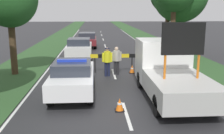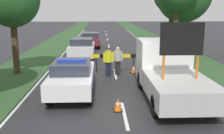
% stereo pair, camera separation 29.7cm
% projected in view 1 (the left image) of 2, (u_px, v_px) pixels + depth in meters
% --- Properties ---
extents(ground_plane, '(160.00, 160.00, 0.00)m').
position_uv_depth(ground_plane, '(123.00, 102.00, 10.68)').
color(ground_plane, '#28282B').
extents(lane_markings, '(8.27, 56.73, 0.01)m').
position_uv_depth(lane_markings, '(107.00, 53.00, 23.22)').
color(lane_markings, silver).
rests_on(lane_markings, ground).
extents(grass_verge_left, '(3.40, 120.00, 0.03)m').
position_uv_depth(grass_verge_left, '(53.00, 43.00, 29.80)').
color(grass_verge_left, '#2D5128').
rests_on(grass_verge_left, ground).
extents(grass_verge_right, '(3.40, 120.00, 0.03)m').
position_uv_depth(grass_verge_right, '(154.00, 42.00, 30.57)').
color(grass_verge_right, '#2D5128').
rests_on(grass_verge_right, ground).
extents(police_car, '(1.82, 4.59, 1.60)m').
position_uv_depth(police_car, '(73.00, 77.00, 11.56)').
color(police_car, white).
rests_on(police_car, ground).
extents(work_truck, '(2.27, 5.59, 3.25)m').
position_uv_depth(work_truck, '(169.00, 70.00, 11.38)').
color(work_truck, white).
rests_on(work_truck, ground).
extents(road_barrier, '(2.79, 0.08, 1.12)m').
position_uv_depth(road_barrier, '(114.00, 57.00, 15.62)').
color(road_barrier, black).
rests_on(road_barrier, ground).
extents(police_officer, '(0.59, 0.37, 1.63)m').
position_uv_depth(police_officer, '(107.00, 59.00, 14.72)').
color(police_officer, '#191E38').
rests_on(police_officer, ground).
extents(pedestrian_civilian, '(0.59, 0.37, 1.63)m').
position_uv_depth(pedestrian_civilian, '(116.00, 58.00, 15.09)').
color(pedestrian_civilian, '#232326').
rests_on(pedestrian_civilian, ground).
extents(traffic_cone_near_police, '(0.35, 0.35, 0.49)m').
position_uv_depth(traffic_cone_near_police, '(120.00, 105.00, 9.71)').
color(traffic_cone_near_police, black).
rests_on(traffic_cone_near_police, ground).
extents(traffic_cone_centre_front, '(0.51, 0.51, 0.70)m').
position_uv_depth(traffic_cone_centre_front, '(145.00, 62.00, 17.26)').
color(traffic_cone_centre_front, black).
rests_on(traffic_cone_centre_front, ground).
extents(traffic_cone_near_truck, '(0.35, 0.35, 0.49)m').
position_uv_depth(traffic_cone_near_truck, '(132.00, 69.00, 15.62)').
color(traffic_cone_near_truck, black).
rests_on(traffic_cone_near_truck, ground).
extents(queued_car_van_white, '(1.83, 3.92, 1.62)m').
position_uv_depth(queued_car_van_white, '(79.00, 49.00, 19.78)').
color(queued_car_van_white, silver).
rests_on(queued_car_van_white, ground).
extents(queued_car_wagon_maroon, '(1.84, 4.33, 1.49)m').
position_uv_depth(queued_car_wagon_maroon, '(87.00, 39.00, 26.61)').
color(queued_car_wagon_maroon, maroon).
rests_on(queued_car_wagon_maroon, ground).
extents(utility_pole, '(1.20, 0.20, 7.33)m').
position_uv_depth(utility_pole, '(168.00, 9.00, 23.34)').
color(utility_pole, '#473828').
rests_on(utility_pole, ground).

